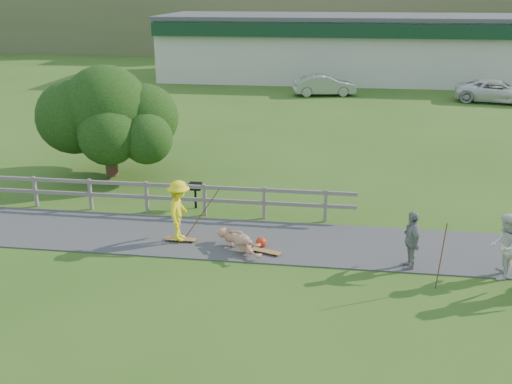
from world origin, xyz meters
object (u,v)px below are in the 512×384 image
spectator_a (504,247)px  car_white (497,91)px  skater_rider (179,214)px  tree (109,131)px  spectator_b (411,240)px  bbq (195,196)px  car_silver (324,85)px  skater_fallen (239,241)px

spectator_a → car_white: size_ratio=0.33×
skater_rider → car_white: 28.62m
car_white → tree: (-19.41, -18.50, 1.10)m
car_white → tree: bearing=144.8°
spectator_b → bbq: 7.71m
spectator_a → tree: bearing=-99.2°
spectator_b → tree: (-11.03, 6.66, 1.01)m
spectator_b → bbq: (-6.81, 3.59, -0.38)m
car_white → tree: 26.84m
spectator_a → car_white: 26.07m
skater_rider → car_silver: bearing=-9.2°
car_silver → car_white: size_ratio=0.82×
spectator_b → skater_rider: bearing=-108.2°
skater_fallen → car_white: car_white is taller
skater_rider → car_silver: 25.63m
car_white → bbq: car_white is taller
bbq → car_white: bearing=56.1°
car_silver → car_white: car_white is taller
skater_rider → bbq: bearing=3.3°
skater_rider → bbq: size_ratio=2.01×
spectator_a → car_white: bearing=-175.5°
skater_rider → spectator_a: skater_rider is taller
spectator_b → spectator_a: bearing=73.9°
spectator_a → car_silver: 26.88m
spectator_a → bbq: 9.89m
tree → bbq: tree is taller
skater_rider → bbq: (-0.22, 2.81, -0.46)m
car_silver → skater_rider: bearing=160.3°
skater_fallen → spectator_a: bearing=-51.7°
skater_fallen → car_white: bearing=15.2°
skater_rider → skater_fallen: 1.97m
skater_rider → skater_fallen: size_ratio=1.03×
skater_fallen → bbq: bearing=76.0°
skater_rider → car_silver: skater_rider is taller
skater_fallen → car_white: 28.02m
skater_rider → tree: size_ratio=0.34×
skater_fallen → spectator_b: (4.76, -0.41, 0.51)m
spectator_a → bbq: bearing=-94.5°
car_silver → tree: size_ratio=0.79×
skater_fallen → car_silver: 25.80m
spectator_b → bbq: spectator_b is taller
car_silver → tree: 21.11m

